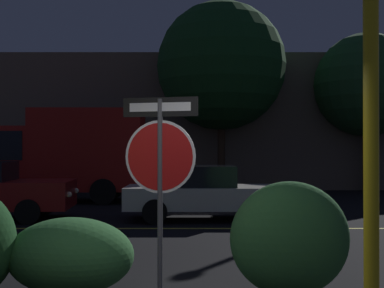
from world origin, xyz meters
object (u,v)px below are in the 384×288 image
(passing_car_2, at_px, (208,193))
(tree_1, at_px, (368,85))
(stop_sign, at_px, (162,158))
(hedge_bush_2, at_px, (72,256))
(yellow_pole_right, at_px, (373,152))
(delivery_truck, at_px, (57,153))
(street_lamp, at_px, (379,75))
(hedge_bush_3, at_px, (292,239))
(tree_0, at_px, (223,66))

(passing_car_2, bearing_deg, tree_1, 142.23)
(stop_sign, distance_m, tree_1, 18.61)
(hedge_bush_2, bearing_deg, yellow_pole_right, -37.66)
(yellow_pole_right, bearing_deg, delivery_truck, 113.81)
(street_lamp, bearing_deg, hedge_bush_3, -113.79)
(stop_sign, distance_m, tree_0, 16.73)
(tree_0, height_order, tree_1, tree_0)
(stop_sign, height_order, hedge_bush_2, stop_sign)
(passing_car_2, distance_m, delivery_truck, 6.93)
(tree_1, bearing_deg, hedge_bush_3, -111.03)
(hedge_bush_3, distance_m, delivery_truck, 13.12)
(delivery_truck, distance_m, street_lamp, 11.16)
(yellow_pole_right, bearing_deg, street_lamp, 70.69)
(yellow_pole_right, bearing_deg, hedge_bush_3, 96.92)
(street_lamp, height_order, tree_1, street_lamp)
(passing_car_2, xyz_separation_m, tree_0, (0.87, 8.82, 4.60))
(hedge_bush_3, xyz_separation_m, tree_1, (6.25, 16.26, 3.82))
(passing_car_2, bearing_deg, yellow_pole_right, 6.48)
(street_lamp, xyz_separation_m, tree_0, (-4.95, 4.54, 1.00))
(tree_0, bearing_deg, passing_car_2, -95.63)
(passing_car_2, distance_m, street_lamp, 8.07)
(yellow_pole_right, distance_m, street_lamp, 14.52)
(hedge_bush_3, distance_m, tree_1, 17.83)
(stop_sign, xyz_separation_m, hedge_bush_2, (-1.14, 0.51, -1.22))
(hedge_bush_2, bearing_deg, tree_1, 61.05)
(yellow_pole_right, height_order, hedge_bush_3, yellow_pole_right)
(hedge_bush_3, height_order, street_lamp, street_lamp)
(hedge_bush_3, height_order, passing_car_2, hedge_bush_3)
(stop_sign, xyz_separation_m, delivery_truck, (-4.31, 12.10, -0.02))
(street_lamp, distance_m, tree_0, 6.79)
(hedge_bush_2, distance_m, street_lamp, 14.12)
(street_lamp, height_order, tree_0, tree_0)
(passing_car_2, height_order, tree_0, tree_0)
(hedge_bush_3, bearing_deg, delivery_truck, 116.59)
(yellow_pole_right, relative_size, street_lamp, 0.49)
(street_lamp, bearing_deg, hedge_bush_2, -124.39)
(yellow_pole_right, height_order, delivery_truck, yellow_pole_right)
(stop_sign, bearing_deg, passing_car_2, 98.47)
(stop_sign, relative_size, street_lamp, 0.33)
(hedge_bush_3, bearing_deg, tree_1, 68.97)
(stop_sign, height_order, street_lamp, street_lamp)
(stop_sign, relative_size, hedge_bush_3, 1.63)
(passing_car_2, xyz_separation_m, street_lamp, (5.82, 4.28, 3.60))
(hedge_bush_2, bearing_deg, stop_sign, -24.10)
(hedge_bush_3, bearing_deg, hedge_bush_2, 177.74)
(tree_0, bearing_deg, hedge_bush_2, -99.83)
(hedge_bush_2, relative_size, hedge_bush_3, 1.08)
(hedge_bush_3, xyz_separation_m, tree_0, (0.04, 15.86, 4.58))
(yellow_pole_right, relative_size, tree_0, 0.44)
(passing_car_2, bearing_deg, stop_sign, -5.82)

